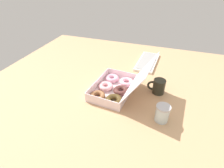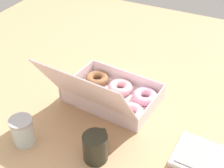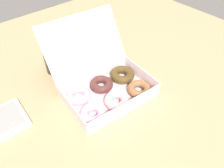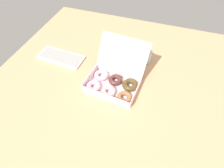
% 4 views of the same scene
% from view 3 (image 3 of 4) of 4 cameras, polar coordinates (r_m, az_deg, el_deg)
% --- Properties ---
extents(ground_plane, '(1.80, 1.80, 0.02)m').
position_cam_3_polar(ground_plane, '(0.90, 2.19, -2.39)').
color(ground_plane, tan).
extents(donut_box, '(0.36, 0.38, 0.25)m').
position_cam_3_polar(donut_box, '(0.86, -1.45, -0.61)').
color(donut_box, white).
rests_on(donut_box, ground_plane).
extents(coffee_mug, '(0.08, 0.11, 0.09)m').
position_cam_3_polar(coffee_mug, '(0.99, -14.85, 5.57)').
color(coffee_mug, '#292A20').
rests_on(coffee_mug, ground_plane).
extents(glass_jar, '(0.07, 0.07, 0.10)m').
position_cam_3_polar(glass_jar, '(1.12, -5.32, 11.77)').
color(glass_jar, silver).
rests_on(glass_jar, ground_plane).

